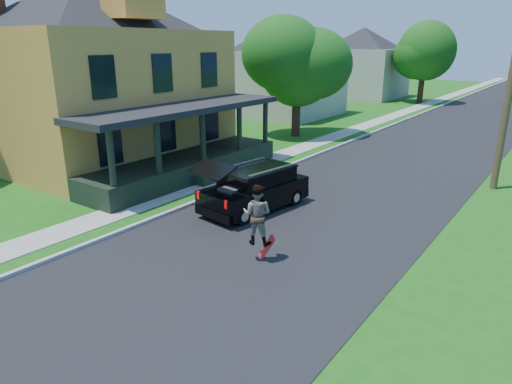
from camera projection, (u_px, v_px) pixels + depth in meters
The scene contains 14 objects.
ground at pixel (216, 272), 11.77m from camera, with size 140.00×140.00×0.00m, color #185711.
street at pixel (435, 142), 27.18m from camera, with size 8.00×120.00×0.02m, color black.
curb at pixel (370, 134), 29.43m from camera, with size 0.15×120.00×0.12m, color #A4A49F.
sidewalk at pixel (348, 132), 30.29m from camera, with size 1.30×120.00×0.03m, color gray.
front_walk at pixel (146, 167), 21.68m from camera, with size 6.50×1.20×0.03m, color gray.
main_house at pixel (92, 58), 21.98m from camera, with size 15.56×15.56×10.10m.
neighbor_house_mid at pixel (282, 62), 36.46m from camera, with size 12.78×12.78×8.30m.
neighbor_house_far at pixel (363, 57), 48.79m from camera, with size 12.78×12.78×8.30m.
black_suv at pixel (255, 189), 15.94m from camera, with size 2.21×4.54×2.03m.
skateboarder at pixel (257, 214), 12.01m from camera, with size 0.95×0.84×1.65m.
skateboard at pixel (267, 248), 12.31m from camera, with size 0.55×0.20×0.77m.
tree_left_mid at pixel (297, 58), 27.64m from camera, with size 5.57×5.33×7.45m.
tree_left_far at pixel (425, 49), 43.47m from camera, with size 6.46×6.64×7.86m.
utility_pole_near at pixel (511, 80), 17.19m from camera, with size 1.67×0.43×8.31m.
Camera 1 is at (7.02, -7.93, 5.63)m, focal length 32.00 mm.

